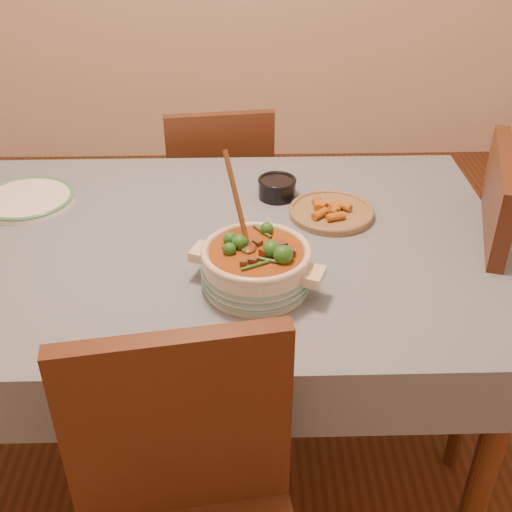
% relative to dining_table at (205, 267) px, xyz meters
% --- Properties ---
extents(floor, '(4.50, 4.50, 0.00)m').
position_rel_dining_table_xyz_m(floor, '(0.00, 0.00, -0.66)').
color(floor, '#4E2A16').
rests_on(floor, ground).
extents(dining_table, '(1.68, 1.08, 0.76)m').
position_rel_dining_table_xyz_m(dining_table, '(0.00, 0.00, 0.00)').
color(dining_table, brown).
rests_on(dining_table, floor).
extents(stew_casserole, '(0.34, 0.34, 0.32)m').
position_rel_dining_table_xyz_m(stew_casserole, '(0.14, -0.22, 0.16)').
color(stew_casserole, beige).
rests_on(stew_casserole, dining_table).
extents(white_plate, '(0.33, 0.33, 0.02)m').
position_rel_dining_table_xyz_m(white_plate, '(-0.54, 0.23, 0.10)').
color(white_plate, white).
rests_on(white_plate, dining_table).
extents(condiment_bowl, '(0.13, 0.13, 0.06)m').
position_rel_dining_table_xyz_m(condiment_bowl, '(0.22, 0.25, 0.13)').
color(condiment_bowl, black).
rests_on(condiment_bowl, dining_table).
extents(fried_plate, '(0.31, 0.31, 0.04)m').
position_rel_dining_table_xyz_m(fried_plate, '(0.37, 0.12, 0.11)').
color(fried_plate, '#8D704E').
rests_on(fried_plate, dining_table).
extents(chair_far, '(0.44, 0.44, 0.86)m').
position_rel_dining_table_xyz_m(chair_far, '(0.02, 0.80, -0.18)').
color(chair_far, '#512F18').
rests_on(chair_far, floor).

